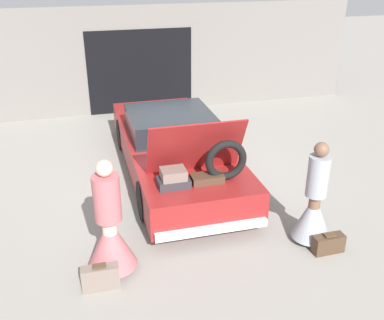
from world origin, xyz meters
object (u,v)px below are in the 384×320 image
at_px(person_left, 110,233).
at_px(car, 174,147).
at_px(person_right, 314,207).
at_px(suitcase_beside_left_person, 101,278).
at_px(suitcase_beside_right_person, 328,244).

bearing_deg(person_left, car, 164.59).
bearing_deg(person_left, person_right, 101.94).
bearing_deg(suitcase_beside_left_person, car, 61.17).
xyz_separation_m(person_left, suitcase_beside_right_person, (3.09, -0.42, -0.45)).
height_order(person_left, suitcase_beside_left_person, person_left).
bearing_deg(suitcase_beside_right_person, person_right, 107.05).
distance_m(suitcase_beside_left_person, suitcase_beside_right_person, 3.28).
bearing_deg(car, person_right, -61.80).
distance_m(car, suitcase_beside_right_person, 3.53).
distance_m(person_left, person_right, 2.99).
bearing_deg(suitcase_beside_right_person, car, 117.08).
xyz_separation_m(car, person_left, (-1.49, -2.70, 0.04)).
distance_m(person_right, suitcase_beside_right_person, 0.56).
bearing_deg(person_right, suitcase_beside_right_person, -156.97).
bearing_deg(person_right, person_left, 94.35).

